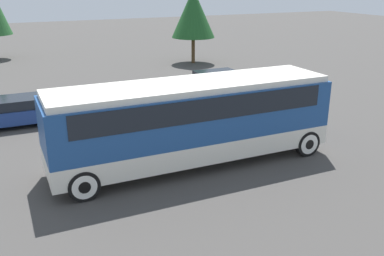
% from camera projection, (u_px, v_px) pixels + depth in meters
% --- Properties ---
extents(ground_plane, '(120.00, 120.00, 0.00)m').
position_uv_depth(ground_plane, '(192.00, 163.00, 16.07)').
color(ground_plane, '#423F3D').
extents(tour_bus, '(10.42, 2.70, 3.11)m').
position_uv_depth(tour_bus, '(194.00, 115.00, 15.49)').
color(tour_bus, silver).
rests_on(tour_bus, ground_plane).
extents(parked_car_near, '(4.29, 1.94, 1.32)m').
position_uv_depth(parked_car_near, '(18.00, 111.00, 20.10)').
color(parked_car_near, navy).
rests_on(parked_car_near, ground_plane).
extents(parked_car_mid, '(4.64, 1.88, 1.40)m').
position_uv_depth(parked_car_mid, '(218.00, 83.00, 25.39)').
color(parked_car_mid, black).
rests_on(parked_car_mid, ground_plane).
extents(tree_left, '(3.45, 3.45, 5.87)m').
position_uv_depth(tree_left, '(193.00, 13.00, 33.83)').
color(tree_left, brown).
rests_on(tree_left, ground_plane).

